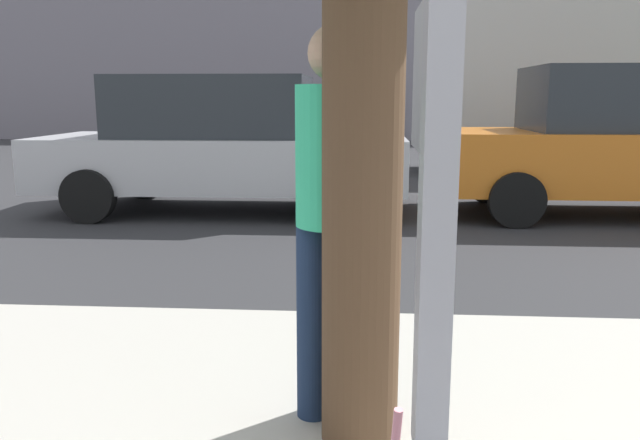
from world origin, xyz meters
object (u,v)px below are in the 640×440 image
Objects in this scene: parked_car_orange at (622,142)px; box_truck at (589,84)px; pedestrian at (335,202)px; parked_car_silver at (221,144)px.

box_truck is at bearing 76.72° from parked_car_orange.
box_truck is at bearing 66.65° from pedestrian.
box_truck reaches higher than parked_car_orange.
parked_car_silver is 5.86m from pedestrian.
parked_car_silver is 5.04m from parked_car_orange.
box_truck is (6.13, 4.60, 0.84)m from parked_car_silver.
parked_car_orange is 4.79m from box_truck.
parked_car_orange is 2.84× the size of pedestrian.
parked_car_silver is at bearing -143.12° from box_truck.
parked_car_silver is 7.70m from box_truck.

